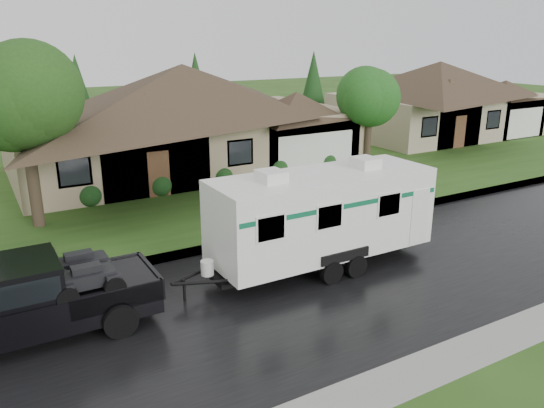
# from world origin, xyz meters

# --- Properties ---
(ground) EXTENTS (140.00, 140.00, 0.00)m
(ground) POSITION_xyz_m (0.00, 0.00, 0.00)
(ground) COLOR #284C18
(ground) RESTS_ON ground
(road) EXTENTS (140.00, 8.00, 0.01)m
(road) POSITION_xyz_m (0.00, -2.00, 0.01)
(road) COLOR black
(road) RESTS_ON ground
(curb) EXTENTS (140.00, 0.50, 0.15)m
(curb) POSITION_xyz_m (0.00, 2.25, 0.07)
(curb) COLOR gray
(curb) RESTS_ON ground
(lawn) EXTENTS (140.00, 26.00, 0.15)m
(lawn) POSITION_xyz_m (0.00, 15.00, 0.07)
(lawn) COLOR #284C18
(lawn) RESTS_ON ground
(house_main) EXTENTS (19.44, 10.80, 6.90)m
(house_main) POSITION_xyz_m (2.29, 13.84, 3.59)
(house_main) COLOR tan
(house_main) RESTS_ON lawn
(house_neighbor) EXTENTS (15.12, 9.72, 6.45)m
(house_neighbor) POSITION_xyz_m (22.27, 14.34, 3.32)
(house_neighbor) COLOR tan
(house_neighbor) RESTS_ON lawn
(tree_left_green) EXTENTS (4.24, 4.24, 7.02)m
(tree_left_green) POSITION_xyz_m (-6.59, 7.52, 5.02)
(tree_left_green) COLOR #382B1E
(tree_left_green) RESTS_ON lawn
(tree_right_green) EXTENTS (3.40, 3.40, 5.63)m
(tree_right_green) POSITION_xyz_m (10.79, 8.92, 4.05)
(tree_right_green) COLOR #382B1E
(tree_right_green) RESTS_ON lawn
(shrub_row) EXTENTS (13.60, 1.00, 1.00)m
(shrub_row) POSITION_xyz_m (2.00, 9.30, 0.65)
(shrub_row) COLOR #143814
(shrub_row) RESTS_ON lawn
(pickup_truck) EXTENTS (6.17, 2.35, 2.06)m
(pickup_truck) POSITION_xyz_m (-7.97, -0.78, 1.10)
(pickup_truck) COLOR black
(pickup_truck) RESTS_ON ground
(travel_trailer) EXTENTS (7.62, 2.68, 3.42)m
(travel_trailer) POSITION_xyz_m (0.85, -0.78, 1.81)
(travel_trailer) COLOR white
(travel_trailer) RESTS_ON ground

